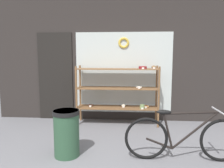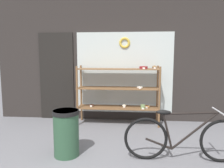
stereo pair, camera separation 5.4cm
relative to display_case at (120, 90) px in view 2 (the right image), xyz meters
name	(u,v)px [view 2 (the right image)]	position (x,y,z in m)	size (l,w,h in m)	color
storefront_facade	(115,41)	(-0.15, 0.36, 1.11)	(5.83, 0.13, 3.91)	#2D2826
display_case	(120,90)	(0.00, 0.00, 0.00)	(1.84, 0.44, 1.34)	brown
bicycle	(183,138)	(1.02, -1.70, -0.44)	(1.75, 0.46, 0.78)	black
trash_bin	(66,131)	(-0.75, -1.68, -0.40)	(0.41, 0.41, 0.73)	#2D5138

